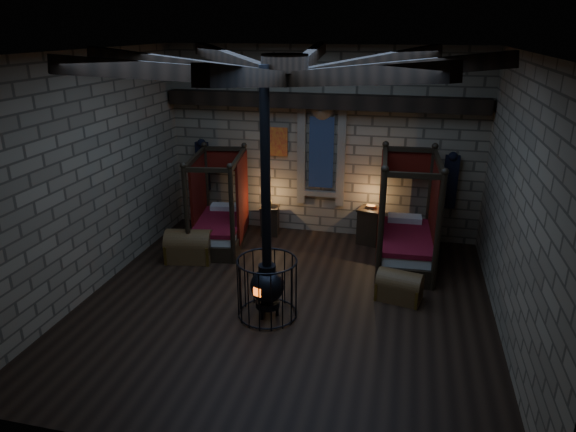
% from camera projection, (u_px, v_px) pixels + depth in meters
% --- Properties ---
extents(room, '(7.02, 7.02, 4.29)m').
position_uv_depth(room, '(286.00, 84.00, 7.70)').
color(room, black).
rests_on(room, ground).
extents(bed_left, '(1.31, 2.05, 2.00)m').
position_uv_depth(bed_left, '(220.00, 222.00, 11.27)').
color(bed_left, black).
rests_on(bed_left, ground).
extents(bed_right, '(1.21, 2.16, 2.20)m').
position_uv_depth(bed_right, '(405.00, 238.00, 10.34)').
color(bed_right, black).
rests_on(bed_right, ground).
extents(trunk_left, '(1.01, 0.73, 0.68)m').
position_uv_depth(trunk_left, '(189.00, 247.00, 10.53)').
color(trunk_left, brown).
rests_on(trunk_left, ground).
extents(trunk_right, '(0.85, 0.64, 0.56)m').
position_uv_depth(trunk_right, '(399.00, 287.00, 9.02)').
color(trunk_right, brown).
rests_on(trunk_right, ground).
extents(nightstand_left, '(0.47, 0.45, 0.83)m').
position_uv_depth(nightstand_left, '(270.00, 220.00, 11.81)').
color(nightstand_left, black).
rests_on(nightstand_left, ground).
extents(nightstand_right, '(0.61, 0.59, 0.88)m').
position_uv_depth(nightstand_right, '(370.00, 225.00, 11.33)').
color(nightstand_right, black).
rests_on(nightstand_right, ground).
extents(stove, '(1.00, 1.00, 4.05)m').
position_uv_depth(stove, '(267.00, 282.00, 8.39)').
color(stove, black).
rests_on(stove, ground).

